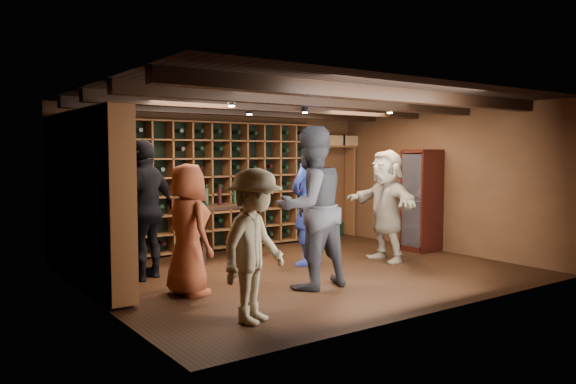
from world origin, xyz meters
TOP-DOWN VIEW (x-y plane):
  - ground at (0.00, 0.00)m, footprint 6.00×6.00m
  - room_shell at (0.00, 0.05)m, footprint 6.00×6.00m
  - wine_rack_back at (-0.52, 2.33)m, footprint 4.65×0.30m
  - wine_rack_left at (-2.83, 0.82)m, footprint 0.30×2.65m
  - crate_shelf at (2.41, 2.32)m, footprint 1.20×0.32m
  - display_cabinet at (2.71, 0.20)m, footprint 0.55×0.50m
  - man_blue_shirt at (0.34, 0.35)m, footprint 0.83×0.67m
  - man_grey_suit at (-0.54, -0.85)m, footprint 1.03×0.82m
  - guest_red_floral at (-1.97, -0.27)m, footprint 0.56×0.81m
  - guest_woman_black at (-2.06, 0.85)m, footprint 1.20×0.94m
  - guest_khaki at (-1.90, -1.68)m, footprint 1.17×0.98m
  - guest_beige at (1.56, -0.09)m, footprint 0.72×1.70m
  - tasting_table at (-0.49, 1.53)m, footprint 1.21×0.67m

SIDE VIEW (x-z plane):
  - ground at x=0.00m, z-range 0.00..0.00m
  - tasting_table at x=-0.49m, z-range 0.20..1.36m
  - guest_khaki at x=-1.90m, z-range 0.00..1.57m
  - guest_red_floral at x=-1.97m, z-range 0.00..1.59m
  - display_cabinet at x=2.71m, z-range -0.02..1.73m
  - guest_beige at x=1.56m, z-range 0.00..1.77m
  - guest_woman_black at x=-2.06m, z-range 0.00..1.91m
  - man_blue_shirt at x=0.34m, z-range 0.00..1.98m
  - man_grey_suit at x=-0.54m, z-range 0.00..2.06m
  - wine_rack_back at x=-0.52m, z-range 0.05..2.25m
  - wine_rack_left at x=-2.83m, z-range 0.05..2.25m
  - crate_shelf at x=2.41m, z-range 0.54..2.60m
  - room_shell at x=0.00m, z-range -0.58..5.42m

